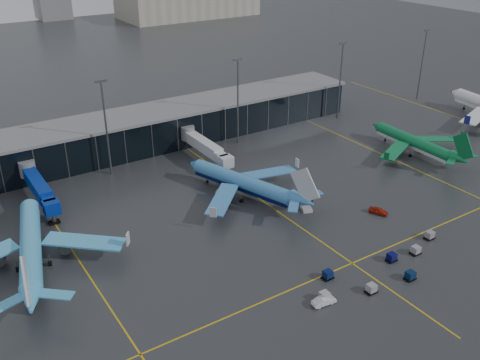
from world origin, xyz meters
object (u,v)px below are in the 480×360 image
baggage_carts (383,267)px  airliner_klm_near (242,174)px  airliner_aer_lingus (414,135)px  mobile_airstair (306,207)px  service_van_white (324,301)px  service_van_red (378,211)px  airliner_arkefly (28,234)px

baggage_carts → airliner_klm_near: bearing=98.3°
airliner_aer_lingus → mobile_airstair: 48.06m
airliner_klm_near → mobile_airstair: (8.71, -13.98, -5.24)m
service_van_white → baggage_carts: bearing=-78.9°
mobile_airstair → service_van_red: (12.82, -10.40, -0.01)m
airliner_aer_lingus → service_van_red: size_ratio=8.15×
baggage_carts → service_van_red: bearing=46.2°
airliner_klm_near → airliner_arkefly: bearing=163.0°
service_van_red → mobile_airstair: bearing=115.2°
service_van_red → baggage_carts: bearing=-159.6°
mobile_airstair → service_van_white: mobile_airstair is taller
airliner_aer_lingus → baggage_carts: airliner_aer_lingus is taller
baggage_carts → service_van_red: 22.51m
airliner_klm_near → baggage_carts: (5.95, -40.63, -5.26)m
airliner_klm_near → mobile_airstair: airliner_klm_near is taller
baggage_carts → service_van_white: baggage_carts is taller
airliner_aer_lingus → service_van_white: airliner_aer_lingus is taller
airliner_arkefly → airliner_klm_near: (49.91, 1.08, -0.58)m
airliner_klm_near → service_van_red: 32.95m
airliner_aer_lingus → baggage_carts: (-49.65, -36.04, -4.79)m
mobile_airstair → service_van_red: bearing=-16.3°
airliner_klm_near → service_van_red: bearing=-66.8°
mobile_airstair → service_van_red: mobile_airstair is taller
airliner_aer_lingus → mobile_airstair: airliner_aer_lingus is taller
airliner_arkefly → service_van_white: size_ratio=9.51×
airliner_aer_lingus → airliner_klm_near: bearing=177.4°
airliner_arkefly → mobile_airstair: size_ratio=11.29×
airliner_klm_near → service_van_red: (21.53, -24.38, -5.26)m
mobile_airstair → service_van_white: 33.79m
airliner_arkefly → baggage_carts: size_ratio=1.25×
mobile_airstair → service_van_white: (-18.93, -27.99, -0.03)m
service_van_white → service_van_red: bearing=-54.7°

